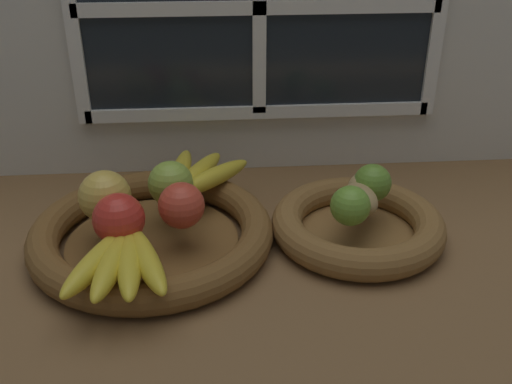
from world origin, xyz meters
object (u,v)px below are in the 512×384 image
apple_red_right (181,205)px  lime_near (350,206)px  apple_red_front (119,219)px  apple_green_back (171,183)px  banana_bunch_back (195,176)px  lime_far (372,183)px  potato_large (360,199)px  banana_bunch_front (122,259)px  fruit_bowl_left (152,234)px  apple_golden_left (105,196)px  potato_back (365,186)px  fruit_bowl_right (357,225)px

apple_red_right → lime_near: 24.91cm
apple_red_front → apple_green_back: 12.58cm
apple_green_back → lime_near: (26.80, -8.23, -0.54)cm
banana_bunch_back → lime_near: 27.43cm
apple_red_right → lime_far: size_ratio=1.14×
apple_red_right → potato_large: apple_red_right is taller
apple_green_back → banana_bunch_front: bearing=-107.7°
apple_red_front → lime_near: apple_red_front is taller
apple_red_front → potato_large: apple_red_front is taller
fruit_bowl_left → apple_red_front: (-3.65, -5.97, 6.31)cm
banana_bunch_front → banana_bunch_back: size_ratio=1.00×
banana_bunch_back → potato_large: (25.46, -11.17, 0.55)cm
lime_near → fruit_bowl_left: bearing=173.3°
apple_red_front → apple_green_back: bearing=58.0°
apple_red_front → potato_large: (35.81, 5.97, -1.56)cm
banana_bunch_front → lime_far: 40.94cm
apple_red_right → banana_bunch_front: 13.05cm
apple_golden_left → potato_back: bearing=4.9°
potato_back → lime_near: 8.64cm
fruit_bowl_left → banana_bunch_front: bearing=-101.4°
fruit_bowl_left → lime_far: size_ratio=6.18×
apple_green_back → banana_bunch_front: apple_green_back is taller
banana_bunch_back → lime_near: (23.11, -14.69, 1.45)cm
apple_red_front → apple_red_right: (8.58, 3.64, -0.23)cm
banana_bunch_back → fruit_bowl_left: bearing=-121.0°
apple_golden_left → banana_bunch_front: apple_golden_left is taller
apple_golden_left → lime_near: (36.31, -4.03, -0.90)cm
apple_red_right → potato_back: apple_red_right is taller
fruit_bowl_left → potato_large: (32.17, -0.00, 4.75)cm
fruit_bowl_right → lime_far: lime_far is taller
banana_bunch_front → apple_golden_left: bearing=106.3°
banana_bunch_front → potato_back: 40.27cm
lime_far → apple_green_back: bearing=177.9°
potato_back → fruit_bowl_left: bearing=-173.3°
apple_red_right → lime_near: apple_red_right is taller
banana_bunch_back → potato_back: bearing=-14.7°
apple_red_front → apple_golden_left: apple_golden_left is taller
apple_red_right → lime_near: bearing=-2.7°
apple_red_right → potato_back: (29.05, 6.34, -1.18)cm
banana_bunch_back → apple_red_front: bearing=-121.1°
apple_red_front → apple_golden_left: bearing=113.8°
apple_green_back → banana_bunch_front: 18.52cm
banana_bunch_back → lime_near: size_ratio=3.09×
apple_red_front → lime_far: bearing=13.8°
banana_bunch_front → lime_near: size_ratio=3.08×
apple_red_front → potato_back: 38.96cm
apple_green_back → banana_bunch_front: (-5.60, -17.54, -1.95)cm
apple_red_front → potato_large: bearing=9.5°
lime_near → lime_far: bearing=54.2°
fruit_bowl_right → lime_far: 7.20cm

